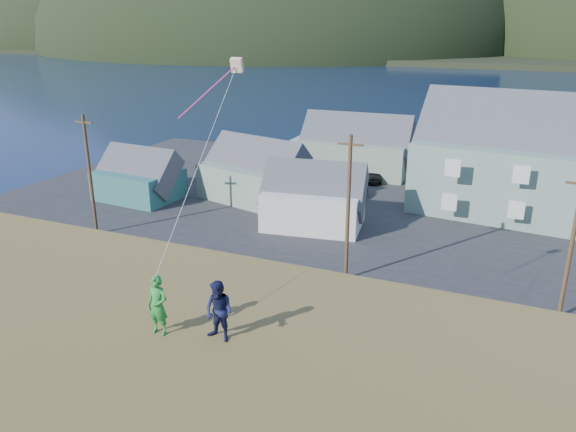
# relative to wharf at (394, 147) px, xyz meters

# --- Properties ---
(ground) EXTENTS (900.00, 900.00, 0.00)m
(ground) POSITION_rel_wharf_xyz_m (6.00, -40.00, -0.45)
(ground) COLOR #0A1638
(ground) RESTS_ON ground
(grass_strip) EXTENTS (110.00, 8.00, 0.10)m
(grass_strip) POSITION_rel_wharf_xyz_m (6.00, -42.00, -0.40)
(grass_strip) COLOR #4C3D19
(grass_strip) RESTS_ON ground
(waterfront_lot) EXTENTS (72.00, 36.00, 0.12)m
(waterfront_lot) POSITION_rel_wharf_xyz_m (6.00, -23.00, -0.39)
(waterfront_lot) COLOR #28282B
(waterfront_lot) RESTS_ON ground
(wharf) EXTENTS (26.00, 14.00, 0.90)m
(wharf) POSITION_rel_wharf_xyz_m (0.00, 0.00, 0.00)
(wharf) COLOR gray
(wharf) RESTS_ON ground
(far_shore) EXTENTS (900.00, 320.00, 2.00)m
(far_shore) POSITION_rel_wharf_xyz_m (6.00, 290.00, 0.55)
(far_shore) COLOR black
(far_shore) RESTS_ON ground
(shed_teal) EXTENTS (7.98, 5.85, 5.97)m
(shed_teal) POSITION_rel_wharf_xyz_m (-16.96, -29.74, 1.79)
(shed_teal) COLOR #2D6A61
(shed_teal) RESTS_ON waterfront_lot
(shed_palegreen_near) EXTENTS (10.81, 8.22, 7.00)m
(shed_palegreen_near) POSITION_rel_wharf_xyz_m (-7.07, -25.59, 2.19)
(shed_palegreen_near) COLOR gray
(shed_palegreen_near) RESTS_ON waterfront_lot
(shed_white) EXTENTS (8.79, 6.48, 6.46)m
(shed_white) POSITION_rel_wharf_xyz_m (0.47, -30.18, 2.04)
(shed_white) COLOR silver
(shed_white) RESTS_ON waterfront_lot
(shed_palegreen_far) EXTENTS (11.91, 7.13, 7.87)m
(shed_palegreen_far) POSITION_rel_wharf_xyz_m (-1.25, -12.81, 2.54)
(shed_palegreen_far) COLOR gray
(shed_palegreen_far) RESTS_ON waterfront_lot
(utility_poles) EXTENTS (33.02, 0.24, 9.37)m
(utility_poles) POSITION_rel_wharf_xyz_m (2.77, -38.50, 4.19)
(utility_poles) COLOR #47331E
(utility_poles) RESTS_ON waterfront_lot
(parked_cars) EXTENTS (25.13, 12.85, 1.52)m
(parked_cars) POSITION_rel_wharf_xyz_m (-2.70, -19.25, 0.38)
(parked_cars) COLOR slate
(parked_cars) RESTS_ON waterfront_lot
(kite_flyer_green) EXTENTS (0.67, 0.44, 1.83)m
(kite_flyer_green) POSITION_rel_wharf_xyz_m (6.20, -58.30, 7.66)
(kite_flyer_green) COLOR #248430
(kite_flyer_green) RESTS_ON hillside
(kite_flyer_navy) EXTENTS (0.98, 0.82, 1.83)m
(kite_flyer_navy) POSITION_rel_wharf_xyz_m (8.00, -57.90, 7.66)
(kite_flyer_navy) COLOR #171A40
(kite_flyer_navy) RESTS_ON hillside
(kite_rig) EXTENTS (1.50, 4.47, 10.05)m
(kite_rig) POSITION_rel_wharf_xyz_m (4.42, -50.20, 13.54)
(kite_rig) COLOR beige
(kite_rig) RESTS_ON ground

